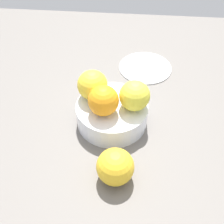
{
  "coord_description": "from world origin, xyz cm",
  "views": [
    {
      "loc": [
        -4.29,
        47.3,
        51.47
      ],
      "look_at": [
        0.0,
        0.0,
        3.17
      ],
      "focal_mm": 46.54,
      "sensor_mm": 36.0,
      "label": 1
    }
  ],
  "objects_px": {
    "orange_in_bowl_0": "(103,101)",
    "orange_loose_0": "(115,167)",
    "fruit_bowl": "(112,114)",
    "orange_in_bowl_1": "(93,85)",
    "orange_in_bowl_2": "(135,95)",
    "side_plate": "(145,67)"
  },
  "relations": [
    {
      "from": "orange_in_bowl_0",
      "to": "orange_loose_0",
      "type": "height_order",
      "value": "orange_in_bowl_0"
    },
    {
      "from": "orange_loose_0",
      "to": "fruit_bowl",
      "type": "bearing_deg",
      "value": -82.48
    },
    {
      "from": "orange_in_bowl_1",
      "to": "orange_loose_0",
      "type": "height_order",
      "value": "orange_in_bowl_1"
    },
    {
      "from": "orange_in_bowl_2",
      "to": "orange_loose_0",
      "type": "height_order",
      "value": "orange_in_bowl_2"
    },
    {
      "from": "orange_in_bowl_0",
      "to": "orange_loose_0",
      "type": "distance_m",
      "value": 0.15
    },
    {
      "from": "orange_in_bowl_0",
      "to": "orange_in_bowl_1",
      "type": "bearing_deg",
      "value": -57.87
    },
    {
      "from": "side_plate",
      "to": "fruit_bowl",
      "type": "bearing_deg",
      "value": 70.53
    },
    {
      "from": "orange_in_bowl_2",
      "to": "orange_in_bowl_1",
      "type": "bearing_deg",
      "value": -14.64
    },
    {
      "from": "orange_in_bowl_1",
      "to": "orange_in_bowl_0",
      "type": "bearing_deg",
      "value": 122.13
    },
    {
      "from": "orange_in_bowl_0",
      "to": "orange_in_bowl_2",
      "type": "xyz_separation_m",
      "value": [
        -0.07,
        -0.02,
        0.0
      ]
    },
    {
      "from": "orange_in_bowl_0",
      "to": "orange_in_bowl_2",
      "type": "distance_m",
      "value": 0.07
    },
    {
      "from": "orange_loose_0",
      "to": "side_plate",
      "type": "relative_size",
      "value": 0.49
    },
    {
      "from": "orange_loose_0",
      "to": "side_plate",
      "type": "xyz_separation_m",
      "value": [
        -0.06,
        -0.37,
        -0.03
      ]
    },
    {
      "from": "orange_in_bowl_2",
      "to": "side_plate",
      "type": "relative_size",
      "value": 0.45
    },
    {
      "from": "side_plate",
      "to": "orange_loose_0",
      "type": "bearing_deg",
      "value": 81.3
    },
    {
      "from": "fruit_bowl",
      "to": "orange_in_bowl_0",
      "type": "height_order",
      "value": "orange_in_bowl_0"
    },
    {
      "from": "orange_in_bowl_1",
      "to": "side_plate",
      "type": "relative_size",
      "value": 0.46
    },
    {
      "from": "fruit_bowl",
      "to": "orange_loose_0",
      "type": "distance_m",
      "value": 0.16
    },
    {
      "from": "fruit_bowl",
      "to": "orange_loose_0",
      "type": "xyz_separation_m",
      "value": [
        -0.02,
        0.15,
        0.01
      ]
    },
    {
      "from": "side_plate",
      "to": "orange_in_bowl_0",
      "type": "bearing_deg",
      "value": 68.59
    },
    {
      "from": "orange_in_bowl_2",
      "to": "side_plate",
      "type": "height_order",
      "value": "orange_in_bowl_2"
    },
    {
      "from": "orange_in_bowl_1",
      "to": "orange_in_bowl_2",
      "type": "bearing_deg",
      "value": 165.36
    }
  ]
}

